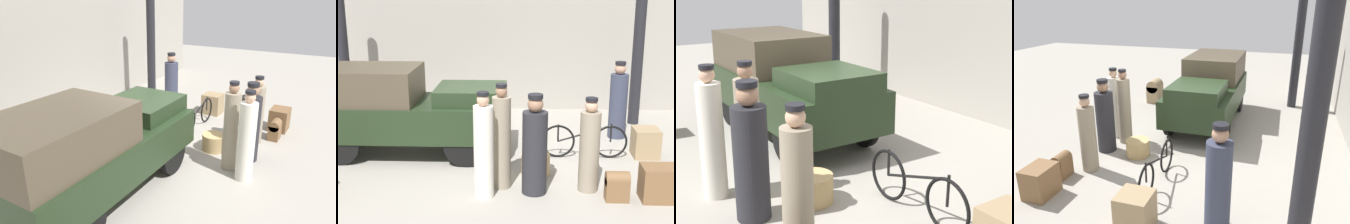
{
  "view_description": "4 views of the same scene",
  "coord_description": "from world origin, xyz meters",
  "views": [
    {
      "loc": [
        -5.63,
        -3.24,
        3.42
      ],
      "look_at": [
        0.2,
        0.2,
        0.95
      ],
      "focal_mm": 35.0,
      "sensor_mm": 36.0,
      "label": 1
    },
    {
      "loc": [
        0.56,
        -8.84,
        3.46
      ],
      "look_at": [
        0.2,
        0.2,
        0.95
      ],
      "focal_mm": 50.0,
      "sensor_mm": 36.0,
      "label": 2
    },
    {
      "loc": [
        5.67,
        -3.42,
        2.86
      ],
      "look_at": [
        0.2,
        0.2,
        0.95
      ],
      "focal_mm": 50.0,
      "sensor_mm": 36.0,
      "label": 3
    },
    {
      "loc": [
        6.95,
        2.32,
        3.46
      ],
      "look_at": [
        0.2,
        0.2,
        0.95
      ],
      "focal_mm": 35.0,
      "sensor_mm": 36.0,
      "label": 4
    }
  ],
  "objects": [
    {
      "name": "ground_plane",
      "position": [
        0.0,
        0.0,
        0.0
      ],
      "size": [
        30.0,
        30.0,
        0.0
      ],
      "primitive_type": "plane",
      "color": "gray"
    },
    {
      "name": "station_building_facade",
      "position": [
        0.0,
        4.08,
        2.25
      ],
      "size": [
        16.0,
        0.15,
        4.5
      ],
      "color": "gray",
      "rests_on": "ground"
    },
    {
      "name": "canopy_pillar_left",
      "position": [
        -3.99,
        2.7,
        1.84
      ],
      "size": [
        0.27,
        0.27,
        3.68
      ],
      "color": "black",
      "rests_on": "ground"
    },
    {
      "name": "canopy_pillar_right",
      "position": [
        3.34,
        2.7,
        1.84
      ],
      "size": [
        0.27,
        0.27,
        3.68
      ],
      "color": "black",
      "rests_on": "ground"
    },
    {
      "name": "truck",
      "position": [
        -1.98,
        0.37,
        1.0
      ],
      "size": [
        3.98,
        1.64,
        1.81
      ],
      "color": "black",
      "rests_on": "ground"
    },
    {
      "name": "bicycle",
      "position": [
        1.79,
        0.2,
        0.35
      ],
      "size": [
        1.75,
        0.04,
        0.73
      ],
      "color": "black",
      "rests_on": "ground"
    },
    {
      "name": "wicker_basket",
      "position": [
        0.79,
        -0.68,
        0.19
      ],
      "size": [
        0.53,
        0.53,
        0.38
      ],
      "color": "tan",
      "rests_on": "ground"
    },
    {
      "name": "conductor_in_dark_uniform",
      "position": [
        1.67,
        -1.36,
        0.75
      ],
      "size": [
        0.34,
        0.34,
        1.64
      ],
      "color": "gray",
      "rests_on": "ground"
    },
    {
      "name": "porter_with_bicycle",
      "position": [
        0.18,
        -1.28,
        0.86
      ],
      "size": [
        0.32,
        0.32,
        1.85
      ],
      "color": "gray",
      "rests_on": "ground"
    },
    {
      "name": "porter_standing_middle",
      "position": [
        -0.09,
        -1.68,
        0.84
      ],
      "size": [
        0.32,
        0.32,
        1.8
      ],
      "color": "silver",
      "rests_on": "ground"
    },
    {
      "name": "porter_carrying_trunk",
      "position": [
        0.75,
        -1.49,
        0.78
      ],
      "size": [
        0.42,
        0.42,
        1.72
      ],
      "color": "#232328",
      "rests_on": "ground"
    },
    {
      "name": "porter_lifting_near_truck",
      "position": [
        2.7,
        1.56,
        0.81
      ],
      "size": [
        0.4,
        0.4,
        1.76
      ],
      "color": "#33384C",
      "rests_on": "ground"
    },
    {
      "name": "trunk_large_brown",
      "position": [
        3.06,
        0.33,
        0.3
      ],
      "size": [
        0.51,
        0.54,
        0.59
      ],
      "color": "#937A56",
      "rests_on": "ground"
    },
    {
      "name": "trunk_barrel_dark",
      "position": [
        2.1,
        -1.74,
        0.26
      ],
      "size": [
        0.38,
        0.25,
        0.5
      ],
      "color": "brown",
      "rests_on": "ground"
    },
    {
      "name": "trunk_wicker_pale",
      "position": [
        2.78,
        -1.69,
        0.29
      ],
      "size": [
        0.58,
        0.46,
        0.58
      ],
      "color": "brown",
      "rests_on": "ground"
    }
  ]
}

